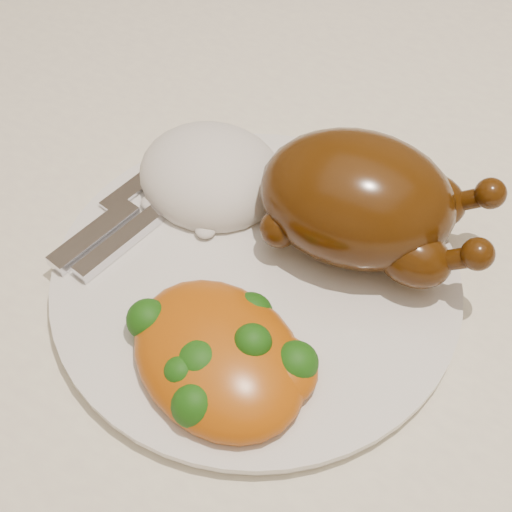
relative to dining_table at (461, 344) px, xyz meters
The scene contains 7 objects.
dining_table is the anchor object (origin of this frame).
tablecloth 0.07m from the dining_table, ahead, with size 1.73×1.03×0.18m.
dinner_plate 0.21m from the dining_table, 146.35° to the right, with size 0.29×0.29×0.01m, color white.
roast_chicken 0.19m from the dining_table, 161.59° to the right, with size 0.18×0.13×0.09m.
rice_mound 0.26m from the dining_table, 169.68° to the right, with size 0.12×0.11×0.06m.
mac_and_cheese 0.25m from the dining_table, 125.73° to the right, with size 0.16×0.14×0.05m.
cutlery 0.30m from the dining_table, 158.25° to the right, with size 0.05×0.19×0.01m.
Camera 1 is at (0.01, -0.36, 1.19)m, focal length 50.00 mm.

